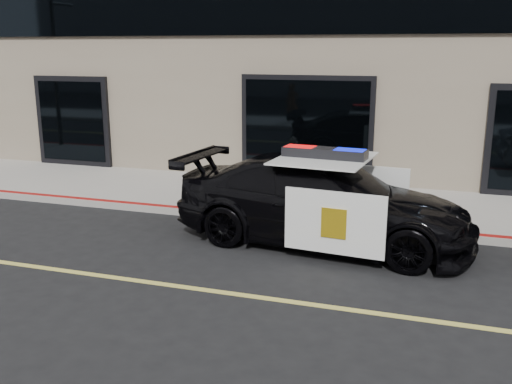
% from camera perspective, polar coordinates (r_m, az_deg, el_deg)
% --- Properties ---
extents(ground, '(120.00, 120.00, 0.00)m').
position_cam_1_polar(ground, '(8.42, 0.70, -10.56)').
color(ground, black).
rests_on(ground, ground).
extents(sidewalk_n, '(60.00, 3.50, 0.15)m').
position_cam_1_polar(sidewalk_n, '(13.22, 7.46, -1.07)').
color(sidewalk_n, gray).
rests_on(sidewalk_n, ground).
extents(police_car, '(3.23, 5.87, 1.79)m').
position_cam_1_polar(police_car, '(10.55, 6.75, -0.89)').
color(police_car, black).
rests_on(police_car, ground).
extents(fire_hydrant, '(0.35, 0.49, 0.78)m').
position_cam_1_polar(fire_hydrant, '(12.73, -1.95, 0.48)').
color(fire_hydrant, beige).
rests_on(fire_hydrant, sidewalk_n).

